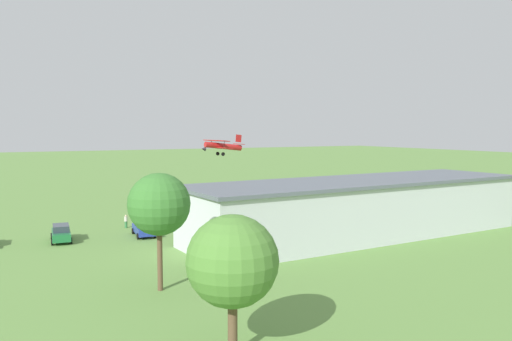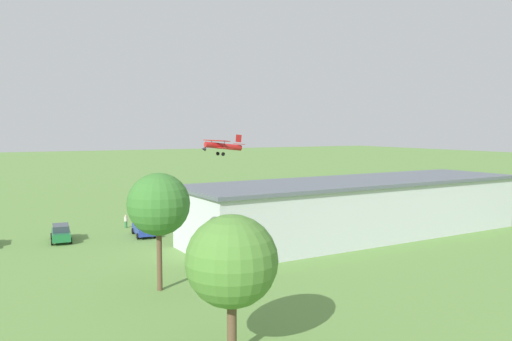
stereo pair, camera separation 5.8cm
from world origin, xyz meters
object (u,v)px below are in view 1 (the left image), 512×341
(tree_by_windsock, at_px, (232,262))
(person_near_hangar_door, at_px, (169,222))
(car_blue, at_px, (144,228))
(person_watching_takeoff, at_px, (370,201))
(tree_behind_hangar_right, at_px, (159,205))
(car_green, at_px, (61,233))
(person_walking_on_apron, at_px, (156,221))
(person_crossing_taxiway, at_px, (390,201))
(biplane, at_px, (222,146))
(person_by_parked_cars, at_px, (126,221))
(hangar, at_px, (359,208))

(tree_by_windsock, bearing_deg, person_near_hangar_door, -103.15)
(car_blue, bearing_deg, person_watching_takeoff, -171.63)
(car_blue, relative_size, tree_behind_hangar_right, 0.55)
(tree_behind_hangar_right, bearing_deg, car_green, -78.69)
(person_near_hangar_door, xyz_separation_m, person_walking_on_apron, (1.13, -1.56, -0.04))
(person_watching_takeoff, height_order, tree_by_windsock, tree_by_windsock)
(person_near_hangar_door, xyz_separation_m, person_crossing_taxiway, (-34.78, -1.37, -0.04))
(person_near_hangar_door, bearing_deg, car_blue, 32.41)
(car_blue, distance_m, person_crossing_taxiway, 38.58)
(biplane, xyz_separation_m, tree_behind_hangar_right, (25.64, 46.21, -2.46))
(person_watching_takeoff, xyz_separation_m, tree_behind_hangar_right, (39.98, 24.36, 5.35))
(car_blue, bearing_deg, person_walking_on_apron, -122.94)
(person_crossing_taxiway, bearing_deg, car_green, 2.95)
(tree_behind_hangar_right, bearing_deg, person_watching_takeoff, -148.65)
(biplane, distance_m, tree_behind_hangar_right, 52.91)
(car_blue, height_order, person_by_parked_cars, car_blue)
(person_near_hangar_door, bearing_deg, tree_behind_hangar_right, 69.97)
(person_near_hangar_door, height_order, person_walking_on_apron, person_near_hangar_door)
(hangar, distance_m, person_by_parked_cars, 26.80)
(car_green, relative_size, person_watching_takeoff, 2.80)
(car_blue, bearing_deg, person_near_hangar_door, -147.59)
(biplane, relative_size, tree_by_windsock, 1.10)
(car_blue, relative_size, person_near_hangar_door, 2.78)
(car_blue, distance_m, person_walking_on_apron, 4.60)
(car_green, xyz_separation_m, person_by_parked_cars, (-7.68, -4.16, -0.12))
(car_blue, distance_m, tree_behind_hangar_right, 20.26)
(car_green, bearing_deg, tree_by_windsock, 97.11)
(biplane, height_order, car_green, biplane)
(person_by_parked_cars, bearing_deg, tree_behind_hangar_right, 81.64)
(biplane, xyz_separation_m, person_walking_on_apron, (18.97, 23.26, -7.85))
(hangar, xyz_separation_m, tree_behind_hangar_right, (24.77, 8.25, 3.13))
(person_watching_takeoff, relative_size, tree_behind_hangar_right, 0.20)
(car_green, height_order, person_watching_takeoff, car_green)
(car_blue, relative_size, car_green, 0.98)
(hangar, relative_size, car_blue, 8.55)
(person_watching_takeoff, distance_m, person_by_parked_cars, 36.37)
(hangar, height_order, tree_by_windsock, tree_by_windsock)
(hangar, bearing_deg, biplane, -91.31)
(hangar, height_order, car_blue, hangar)
(person_crossing_taxiway, bearing_deg, tree_behind_hangar_right, 28.13)
(person_walking_on_apron, distance_m, tree_behind_hangar_right, 24.50)
(hangar, height_order, person_watching_takeoff, hangar)
(car_green, relative_size, person_by_parked_cars, 3.06)
(biplane, xyz_separation_m, person_near_hangar_door, (17.84, 24.82, -7.81))
(person_crossing_taxiway, bearing_deg, person_near_hangar_door, 2.26)
(car_blue, height_order, person_walking_on_apron, person_walking_on_apron)
(car_green, distance_m, person_walking_on_apron, 11.05)
(person_by_parked_cars, relative_size, tree_behind_hangar_right, 0.18)
(tree_by_windsock, bearing_deg, car_blue, -97.67)
(car_green, height_order, person_crossing_taxiway, car_green)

